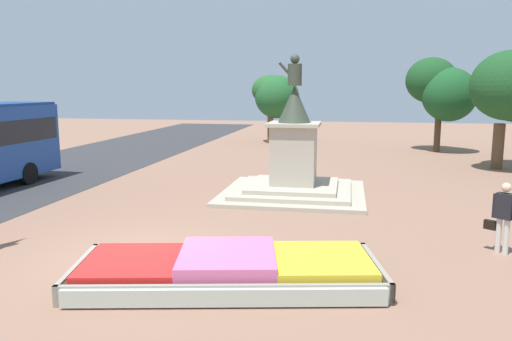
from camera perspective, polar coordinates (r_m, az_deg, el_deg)
The scene contains 6 objects.
ground_plane at distance 12.00m, azimuth -12.99°, elevation -9.68°, with size 94.10×94.10×0.00m, color #8C6651.
flower_planter at distance 10.27m, azimuth -3.13°, elevation -11.27°, with size 6.50×3.68×0.62m.
statue_monument at distance 18.10m, azimuth 4.33°, elevation 0.65°, with size 5.09×5.09×5.03m.
pedestrian_with_handbag at distance 13.07m, azimuth 26.41°, elevation -4.46°, with size 0.61×0.53×1.71m.
park_tree_behind_statue at distance 35.14m, azimuth 2.13°, elevation 8.64°, with size 3.36×3.12×4.74m.
park_tree_mid_canopy at distance 32.27m, azimuth 20.51°, elevation 8.79°, with size 4.06×3.78×5.68m.
Camera 1 is at (4.63, -10.36, 3.90)m, focal length 35.00 mm.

